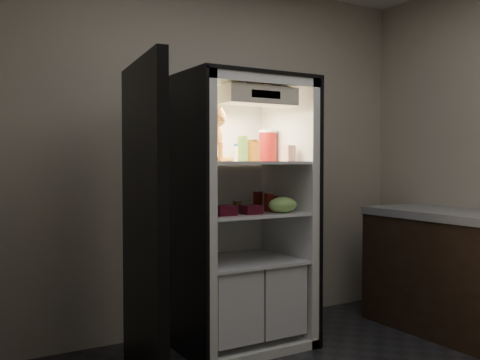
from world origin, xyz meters
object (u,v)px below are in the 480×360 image
object	(u,v)px
cream_carton	(289,153)
soda_can_b	(274,202)
soda_can_c	(269,202)
pepper_jar	(268,146)
refrigerator	(238,232)
grape_bag	(283,205)
berry_box_right	(251,210)
berry_box_left	(224,210)
tabby_cat	(208,140)
soda_can_a	(258,200)
parmesan_shaker	(243,149)
condiment_jar	(237,205)
salsa_jar	(253,150)
mayo_tub	(240,153)

from	to	relation	value
cream_carton	soda_can_b	size ratio (longest dim) A/B	1.01
soda_can_c	pepper_jar	bearing A→B (deg)	58.56
refrigerator	grape_bag	distance (m)	0.39
pepper_jar	berry_box_right	distance (m)	0.62
grape_bag	berry_box_left	distance (m)	0.44
tabby_cat	cream_carton	size ratio (longest dim) A/B	3.48
berry_box_left	soda_can_c	bearing A→B (deg)	14.74
soda_can_a	soda_can_b	distance (m)	0.13
refrigerator	parmesan_shaker	size ratio (longest dim) A/B	10.71
parmesan_shaker	soda_can_a	xyz separation A→B (m)	(0.18, 0.09, -0.37)
berry_box_left	parmesan_shaker	bearing A→B (deg)	35.78
refrigerator	parmesan_shaker	xyz separation A→B (m)	(0.01, -0.05, 0.59)
condiment_jar	grape_bag	xyz separation A→B (m)	(0.22, -0.25, 0.01)
tabby_cat	condiment_jar	distance (m)	0.50
tabby_cat	soda_can_c	xyz separation A→B (m)	(0.41, -0.14, -0.43)
salsa_jar	cream_carton	world-z (taller)	salsa_jar
tabby_cat	berry_box_left	xyz separation A→B (m)	(-0.01, -0.25, -0.46)
pepper_jar	soda_can_b	world-z (taller)	pepper_jar
mayo_tub	parmesan_shaker	bearing A→B (deg)	-114.51
parmesan_shaker	condiment_jar	xyz separation A→B (m)	(-0.03, 0.03, -0.40)
grape_bag	soda_can_b	bearing A→B (deg)	72.60
tabby_cat	soda_can_c	size ratio (longest dim) A/B	2.98
soda_can_a	pepper_jar	bearing A→B (deg)	9.92
grape_bag	berry_box_left	bearing A→B (deg)	174.96
parmesan_shaker	cream_carton	size ratio (longest dim) A/B	1.58
soda_can_a	condiment_jar	xyz separation A→B (m)	(-0.21, -0.06, -0.03)
parmesan_shaker	soda_can_c	bearing A→B (deg)	-20.11
soda_can_c	berry_box_right	xyz separation A→B (m)	(-0.23, -0.12, -0.04)
soda_can_c	grape_bag	xyz separation A→B (m)	(0.01, -0.15, -0.01)
soda_can_c	condiment_jar	distance (m)	0.23
soda_can_c	mayo_tub	bearing A→B (deg)	112.22
refrigerator	soda_can_b	distance (m)	0.34
soda_can_c	condiment_jar	xyz separation A→B (m)	(-0.20, 0.10, -0.02)
condiment_jar	berry_box_right	size ratio (longest dim) A/B	0.68
refrigerator	soda_can_a	size ratio (longest dim) A/B	14.09
refrigerator	condiment_jar	world-z (taller)	refrigerator
cream_carton	berry_box_right	xyz separation A→B (m)	(-0.33, -0.03, -0.38)
salsa_jar	soda_can_c	size ratio (longest dim) A/B	1.17
soda_can_a	grape_bag	distance (m)	0.31
refrigerator	grape_bag	world-z (taller)	refrigerator
cream_carton	grape_bag	distance (m)	0.37
refrigerator	tabby_cat	bearing A→B (deg)	173.64
mayo_tub	soda_can_c	xyz separation A→B (m)	(0.10, -0.24, -0.35)
soda_can_c	grape_bag	bearing A→B (deg)	-84.48
parmesan_shaker	soda_can_a	bearing A→B (deg)	26.61
soda_can_c	grape_bag	size ratio (longest dim) A/B	0.61
pepper_jar	parmesan_shaker	bearing A→B (deg)	-158.85
tabby_cat	cream_carton	bearing A→B (deg)	-30.97
tabby_cat	parmesan_shaker	world-z (taller)	tabby_cat
condiment_jar	berry_box_right	bearing A→B (deg)	-96.43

